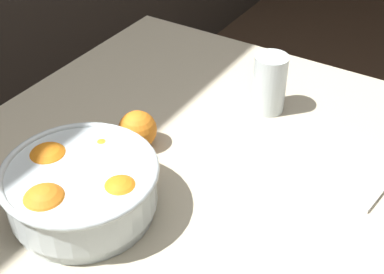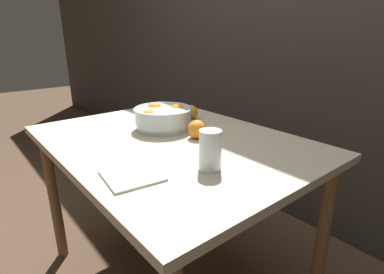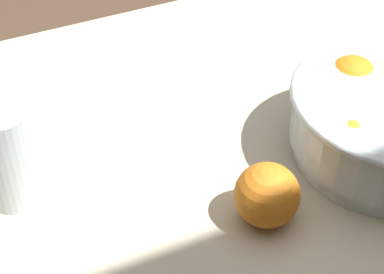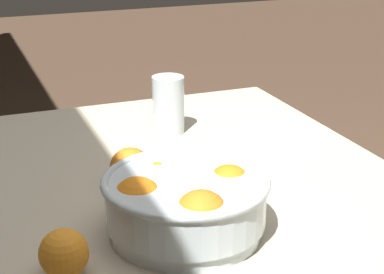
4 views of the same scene
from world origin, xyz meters
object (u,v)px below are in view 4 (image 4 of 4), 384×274
fruit_bowl (185,203)px  orange_loose_near_bowl (64,253)px  juice_glass (168,107)px  orange_loose_front (131,168)px

fruit_bowl → orange_loose_near_bowl: size_ratio=3.71×
fruit_bowl → orange_loose_near_bowl: 0.20m
juice_glass → orange_loose_front: 0.30m
fruit_bowl → orange_loose_front: 0.20m
orange_loose_front → juice_glass: bearing=-32.7°
juice_glass → orange_loose_front: juice_glass is taller
orange_loose_front → fruit_bowl: bearing=-171.3°
fruit_bowl → orange_loose_front: bearing=8.7°
fruit_bowl → juice_glass: 0.46m
fruit_bowl → orange_loose_front: fruit_bowl is taller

